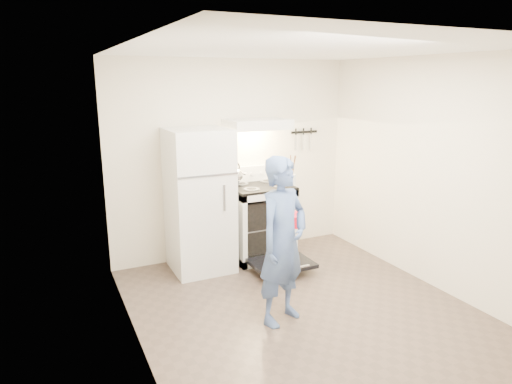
# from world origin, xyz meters

# --- Properties ---
(floor) EXTENTS (3.60, 3.60, 0.00)m
(floor) POSITION_xyz_m (0.00, 0.00, 0.00)
(floor) COLOR #4F3F35
(floor) RESTS_ON ground
(back_wall) EXTENTS (3.20, 0.02, 2.50)m
(back_wall) POSITION_xyz_m (0.00, 1.80, 1.25)
(back_wall) COLOR beige
(back_wall) RESTS_ON ground
(refrigerator) EXTENTS (0.70, 0.70, 1.70)m
(refrigerator) POSITION_xyz_m (-0.58, 1.45, 0.85)
(refrigerator) COLOR silver
(refrigerator) RESTS_ON floor
(stove_body) EXTENTS (0.76, 0.65, 0.92)m
(stove_body) POSITION_xyz_m (0.23, 1.48, 0.46)
(stove_body) COLOR silver
(stove_body) RESTS_ON floor
(cooktop) EXTENTS (0.76, 0.65, 0.03)m
(cooktop) POSITION_xyz_m (0.23, 1.48, 0.94)
(cooktop) COLOR black
(cooktop) RESTS_ON stove_body
(backsplash) EXTENTS (0.76, 0.07, 0.20)m
(backsplash) POSITION_xyz_m (0.23, 1.76, 1.05)
(backsplash) COLOR silver
(backsplash) RESTS_ON cooktop
(oven_door) EXTENTS (0.70, 0.54, 0.04)m
(oven_door) POSITION_xyz_m (0.23, 0.88, 0.12)
(oven_door) COLOR black
(oven_door) RESTS_ON floor
(oven_rack) EXTENTS (0.60, 0.52, 0.01)m
(oven_rack) POSITION_xyz_m (0.23, 1.48, 0.44)
(oven_rack) COLOR slate
(oven_rack) RESTS_ON stove_body
(range_hood) EXTENTS (0.76, 0.50, 0.12)m
(range_hood) POSITION_xyz_m (0.23, 1.55, 1.71)
(range_hood) COLOR silver
(range_hood) RESTS_ON back_wall
(knife_strip) EXTENTS (0.40, 0.02, 0.03)m
(knife_strip) POSITION_xyz_m (1.05, 1.79, 1.55)
(knife_strip) COLOR black
(knife_strip) RESTS_ON back_wall
(pizza_stone) EXTENTS (0.35, 0.35, 0.02)m
(pizza_stone) POSITION_xyz_m (0.14, 1.54, 0.45)
(pizza_stone) COLOR olive
(pizza_stone) RESTS_ON oven_rack
(tea_kettle) EXTENTS (0.25, 0.21, 0.30)m
(tea_kettle) POSITION_xyz_m (-0.07, 1.57, 1.10)
(tea_kettle) COLOR silver
(tea_kettle) RESTS_ON cooktop
(utensil_jar) EXTENTS (0.11, 0.11, 0.13)m
(utensil_jar) POSITION_xyz_m (0.55, 1.22, 1.05)
(utensil_jar) COLOR silver
(utensil_jar) RESTS_ON cooktop
(person) EXTENTS (0.68, 0.57, 1.59)m
(person) POSITION_xyz_m (-0.28, -0.07, 0.79)
(person) COLOR navy
(person) RESTS_ON floor
(dutch_oven) EXTENTS (0.32, 0.25, 0.22)m
(dutch_oven) POSITION_xyz_m (0.01, 0.32, 0.85)
(dutch_oven) COLOR red
(dutch_oven) RESTS_ON person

